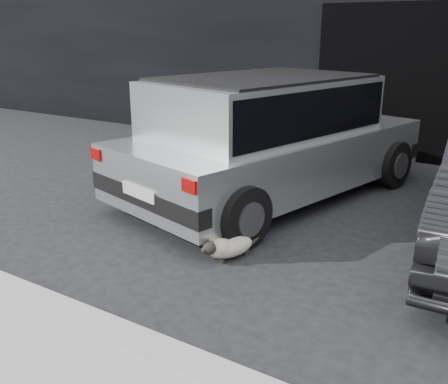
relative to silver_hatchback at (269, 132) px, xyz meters
The scene contains 6 objects.
ground 1.41m from the silver_hatchback, 64.05° to the right, with size 80.00×80.00×0.00m, color black.
garage_opening 3.37m from the silver_hatchback, 63.70° to the left, with size 4.00×0.10×2.60m, color black.
curb 3.97m from the silver_hatchback, 67.57° to the right, with size 18.00×0.25×0.12m, color #979792.
silver_hatchback is the anchor object (origin of this frame).
cat_siamese 2.18m from the silver_hatchback, 73.94° to the right, with size 0.42×0.73×0.26m.
cat_white 1.65m from the silver_hatchback, 97.58° to the right, with size 0.66×0.50×0.36m.
Camera 1 is at (2.45, -4.82, 2.17)m, focal length 40.00 mm.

